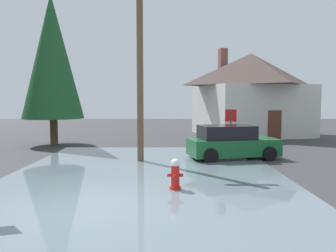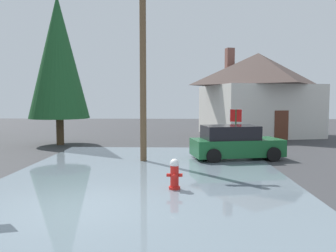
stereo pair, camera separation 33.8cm
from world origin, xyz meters
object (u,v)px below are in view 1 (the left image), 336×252
(fire_hydrant, at_px, (177,175))
(stop_sign_far, at_px, (232,120))
(utility_pole, at_px, (142,67))
(house, at_px, (252,93))
(pine_tree_tall_left, at_px, (54,57))
(parked_car, at_px, (233,143))

(fire_hydrant, relative_size, stop_sign_far, 0.43)
(utility_pole, bearing_deg, house, 56.59)
(stop_sign_far, distance_m, house, 7.89)
(fire_hydrant, bearing_deg, utility_pole, 106.87)
(utility_pole, relative_size, pine_tree_tall_left, 0.89)
(fire_hydrant, height_order, parked_car, parked_car)
(fire_hydrant, distance_m, house, 17.56)
(utility_pole, xyz_separation_m, stop_sign_far, (4.76, 4.33, -2.56))
(fire_hydrant, xyz_separation_m, pine_tree_tall_left, (-7.05, 10.13, 4.78))
(pine_tree_tall_left, bearing_deg, parked_car, -25.80)
(stop_sign_far, relative_size, parked_car, 0.51)
(house, distance_m, parked_car, 11.60)
(utility_pole, height_order, house, utility_pole)
(stop_sign_far, bearing_deg, pine_tree_tall_left, 173.97)
(house, xyz_separation_m, parked_car, (-3.48, -10.78, -2.51))
(fire_hydrant, height_order, stop_sign_far, stop_sign_far)
(pine_tree_tall_left, bearing_deg, stop_sign_far, -6.03)
(house, distance_m, pine_tree_tall_left, 14.68)
(parked_car, bearing_deg, fire_hydrant, -116.32)
(stop_sign_far, height_order, parked_car, stop_sign_far)
(stop_sign_far, height_order, pine_tree_tall_left, pine_tree_tall_left)
(house, height_order, parked_car, house)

